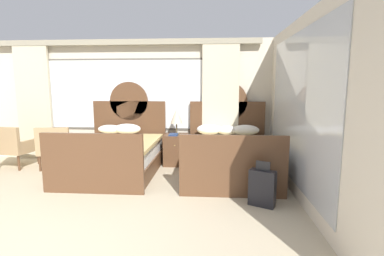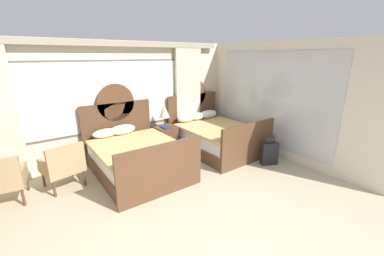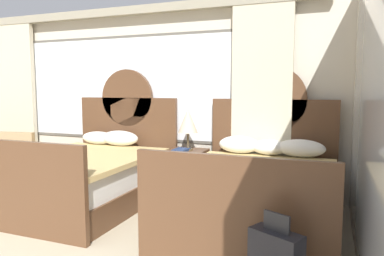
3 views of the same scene
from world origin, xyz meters
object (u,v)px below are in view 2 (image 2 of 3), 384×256
bed_near_window (136,156)px  nightstand_between_beds (165,139)px  bed_near_mirror (215,136)px  book_on_nightstand (166,127)px  armchair_by_window_left (63,165)px  armchair_by_window_centre (1,179)px  suitcase_on_floor (269,153)px  table_lamp_on_nightstand (164,111)px

bed_near_window → nightstand_between_beds: 1.29m
bed_near_window → bed_near_mirror: same height
book_on_nightstand → armchair_by_window_left: size_ratio=0.30×
bed_near_mirror → nightstand_between_beds: bearing=148.4°
bed_near_mirror → armchair_by_window_left: bed_near_mirror is taller
armchair_by_window_centre → suitcase_on_floor: (4.81, -1.60, -0.20)m
bed_near_mirror → book_on_nightstand: (-1.13, 0.57, 0.29)m
nightstand_between_beds → armchair_by_window_left: (-2.41, -0.47, 0.13)m
bed_near_window → suitcase_on_floor: (2.58, -1.38, -0.11)m
book_on_nightstand → suitcase_on_floor: bearing=-52.2°
armchair_by_window_centre → suitcase_on_floor: 5.07m
book_on_nightstand → nightstand_between_beds: bearing=67.6°
suitcase_on_floor → book_on_nightstand: bearing=127.8°
bed_near_window → table_lamp_on_nightstand: (1.10, 0.71, 0.67)m
nightstand_between_beds → suitcase_on_floor: bearing=-54.3°
bed_near_window → armchair_by_window_left: 1.34m
table_lamp_on_nightstand → suitcase_on_floor: table_lamp_on_nightstand is taller
bed_near_window → nightstand_between_beds: size_ratio=3.28×
nightstand_between_beds → armchair_by_window_centre: (-3.32, -0.47, 0.13)m
suitcase_on_floor → bed_near_window: bearing=151.8°
book_on_nightstand → armchair_by_window_left: armchair_by_window_left is taller
bed_near_window → suitcase_on_floor: size_ratio=3.30×
book_on_nightstand → bed_near_window: bearing=-150.9°
table_lamp_on_nightstand → suitcase_on_floor: (1.48, -2.10, -0.78)m
bed_near_mirror → armchair_by_window_left: (-3.51, 0.20, 0.08)m
suitcase_on_floor → nightstand_between_beds: bearing=125.7°
table_lamp_on_nightstand → armchair_by_window_left: size_ratio=0.65×
bed_near_window → armchair_by_window_left: (-1.32, 0.21, 0.08)m
bed_near_window → armchair_by_window_centre: bearing=174.6°
bed_near_mirror → armchair_by_window_left: bearing=176.8°
book_on_nightstand → armchair_by_window_centre: armchair_by_window_centre is taller
armchair_by_window_left → table_lamp_on_nightstand: bearing=11.7°
bed_near_window → table_lamp_on_nightstand: size_ratio=3.80×
table_lamp_on_nightstand → armchair_by_window_centre: bearing=-171.4°
book_on_nightstand → armchair_by_window_left: 2.41m
bed_near_mirror → nightstand_between_beds: (-1.09, 0.67, -0.06)m
bed_near_window → armchair_by_window_left: bed_near_window is taller
armchair_by_window_left → suitcase_on_floor: 4.22m
bed_near_mirror → armchair_by_window_centre: bed_near_mirror is taller
nightstand_between_beds → table_lamp_on_nightstand: size_ratio=1.16×
bed_near_window → book_on_nightstand: bearing=29.1°
nightstand_between_beds → suitcase_on_floor: 2.55m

